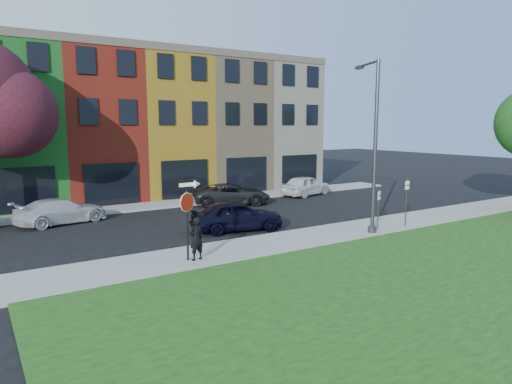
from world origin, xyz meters
TOP-DOWN VIEW (x-y plane):
  - ground at (0.00, 0.00)m, footprint 120.00×120.00m
  - sidewalk_near at (2.00, 3.00)m, footprint 40.00×3.00m
  - sidewalk_far at (-3.00, 15.00)m, footprint 40.00×2.40m
  - rowhouse_block at (-2.50, 21.18)m, footprint 30.00×10.12m
  - stop_sign at (-5.87, 2.57)m, footprint 1.05×0.11m
  - man at (-5.58, 2.44)m, footprint 0.75×0.62m
  - sedan_near at (-1.64, 6.20)m, footprint 3.72×5.27m
  - parked_car_silver at (-8.65, 12.65)m, footprint 4.00×5.53m
  - parked_car_dark at (1.88, 12.90)m, footprint 5.78×6.61m
  - parked_car_white at (8.41, 13.34)m, footprint 4.12×5.34m
  - street_lamp at (3.48, 2.23)m, footprint 1.20×2.45m
  - parking_sign_a at (4.09, 2.31)m, footprint 0.30×0.16m
  - parking_sign_b at (5.66, 1.95)m, footprint 0.32×0.10m

SIDE VIEW (x-z plane):
  - ground at x=0.00m, z-range 0.00..0.00m
  - sidewalk_near at x=2.00m, z-range 0.00..0.12m
  - sidewalk_far at x=-3.00m, z-range 0.00..0.12m
  - parked_car_silver at x=-8.65m, z-range 0.00..1.36m
  - parked_car_dark at x=1.88m, z-range 0.00..1.39m
  - parked_car_white at x=8.41m, z-range 0.00..1.50m
  - sedan_near at x=-1.64m, z-range 0.00..1.53m
  - man at x=-5.58m, z-range 0.12..1.77m
  - parking_sign_a at x=4.09m, z-range 0.38..2.34m
  - parking_sign_b at x=5.66m, z-range 0.40..2.86m
  - stop_sign at x=-5.87m, z-range 0.77..3.83m
  - street_lamp at x=3.48m, z-range 0.15..8.20m
  - rowhouse_block at x=-2.50m, z-range -0.01..9.99m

